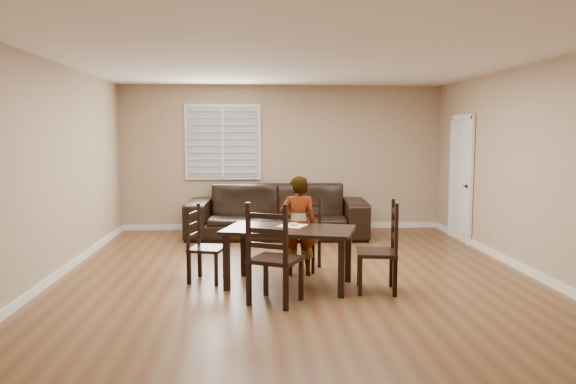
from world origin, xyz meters
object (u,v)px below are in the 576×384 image
object	(u,v)px
child	(298,226)
chair_far	(270,260)
dining_table	(289,236)
chair_left	(199,246)
sofa	(277,211)
donut	(294,224)
chair_right	(388,251)
chair_near	(305,236)

from	to	relation	value
child	chair_far	bearing A→B (deg)	74.99
dining_table	chair_left	distance (m)	1.15
sofa	chair_left	bearing A→B (deg)	-107.13
dining_table	sofa	world-z (taller)	sofa
sofa	donut	bearing A→B (deg)	-85.25
dining_table	sofa	bearing A→B (deg)	106.21
chair_far	chair_left	size ratio (longest dim) A/B	1.17
chair_right	sofa	bearing A→B (deg)	-153.83
chair_left	dining_table	bearing A→B (deg)	-90.88
dining_table	chair_left	xyz separation A→B (m)	(-1.09, 0.31, -0.18)
dining_table	donut	bearing A→B (deg)	83.66
chair_far	donut	distance (m)	1.00
chair_near	donut	world-z (taller)	chair_near
sofa	child	bearing A→B (deg)	-83.26
donut	sofa	world-z (taller)	sofa
chair_near	donut	bearing A→B (deg)	-85.20
dining_table	chair_near	size ratio (longest dim) A/B	1.73
chair_near	sofa	bearing A→B (deg)	117.06
child	sofa	xyz separation A→B (m)	(-0.16, 2.70, -0.18)
chair_right	sofa	world-z (taller)	chair_right
chair_left	sofa	distance (m)	3.10
sofa	chair_far	bearing A→B (deg)	-90.08
child	sofa	distance (m)	2.71
chair_far	sofa	distance (m)	3.99
chair_far	chair_right	distance (m)	1.44
chair_right	child	xyz separation A→B (m)	(-0.96, 0.82, 0.16)
chair_right	dining_table	bearing A→B (deg)	-96.70
chair_far	sofa	bearing A→B (deg)	-65.65
child	sofa	size ratio (longest dim) A/B	0.41
chair_far	dining_table	bearing A→B (deg)	-80.16
chair_far	child	bearing A→B (deg)	-79.39
chair_far	donut	world-z (taller)	chair_far
dining_table	chair_near	distance (m)	0.97
chair_right	donut	world-z (taller)	chair_right
chair_left	chair_right	bearing A→B (deg)	-90.52
dining_table	chair_left	world-z (taller)	chair_left
chair_near	chair_left	xyz separation A→B (m)	(-1.37, -0.60, -0.01)
dining_table	sofa	size ratio (longest dim) A/B	0.53
chair_left	chair_right	world-z (taller)	chair_right
chair_near	chair_right	bearing A→B (deg)	-35.33
chair_right	donut	bearing A→B (deg)	-105.12
chair_right	sofa	xyz separation A→B (m)	(-1.12, 3.52, -0.02)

